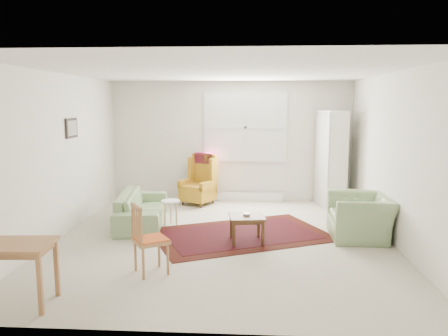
# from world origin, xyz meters

# --- Properties ---
(room) EXTENTS (5.04, 5.54, 2.51)m
(room) POSITION_xyz_m (0.02, 0.21, 1.26)
(room) COLOR #BDB5A1
(room) RESTS_ON ground
(rug) EXTENTS (3.11, 2.64, 0.03)m
(rug) POSITION_xyz_m (0.27, 0.24, 0.01)
(rug) COLOR black
(rug) RESTS_ON ground
(sofa) EXTENTS (0.94, 1.92, 0.74)m
(sofa) POSITION_xyz_m (-1.44, 0.80, 0.37)
(sofa) COLOR gray
(sofa) RESTS_ON ground
(armchair) EXTENTS (0.92, 1.05, 0.79)m
(armchair) POSITION_xyz_m (2.10, 0.20, 0.40)
(armchair) COLOR gray
(armchair) RESTS_ON ground
(wingback_chair) EXTENTS (0.82, 0.84, 1.04)m
(wingback_chair) POSITION_xyz_m (-0.65, 2.29, 0.52)
(wingback_chair) COLOR #B6811C
(wingback_chair) RESTS_ON ground
(coffee_table) EXTENTS (0.56, 0.56, 0.41)m
(coffee_table) POSITION_xyz_m (0.36, -0.12, 0.20)
(coffee_table) COLOR #462B15
(coffee_table) RESTS_ON ground
(stool) EXTENTS (0.41, 0.41, 0.43)m
(stool) POSITION_xyz_m (-0.93, 0.75, 0.21)
(stool) COLOR white
(stool) RESTS_ON ground
(cabinet) EXTENTS (0.55, 0.83, 1.91)m
(cabinet) POSITION_xyz_m (2.02, 2.35, 0.95)
(cabinet) COLOR white
(cabinet) RESTS_ON ground
(desk) EXTENTS (1.07, 0.58, 0.66)m
(desk) POSITION_xyz_m (-2.10, -2.32, 0.33)
(desk) COLOR #9A683E
(desk) RESTS_ON ground
(desk_chair) EXTENTS (0.52, 0.52, 0.86)m
(desk_chair) POSITION_xyz_m (-0.78, -1.38, 0.43)
(desk_chair) COLOR #9A683E
(desk_chair) RESTS_ON ground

